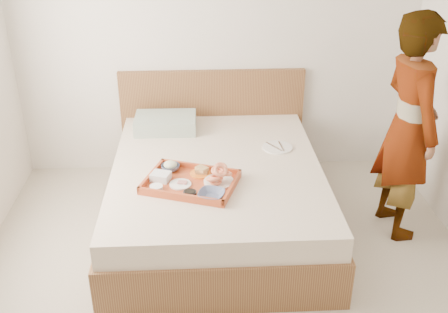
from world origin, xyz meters
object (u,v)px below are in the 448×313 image
bed (217,195)px  tray (191,182)px  person (408,128)px  dinner_plate (277,147)px

bed → tray: size_ratio=3.26×
tray → person: person is taller
tray → dinner_plate: tray is taller
bed → tray: (-0.19, -0.29, 0.29)m
bed → dinner_plate: bearing=27.6°
bed → person: (1.38, -0.09, 0.58)m
dinner_plate → person: size_ratio=0.14×
bed → tray: tray is taller
bed → dinner_plate: (0.50, 0.26, 0.27)m
tray → person: bearing=26.7°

